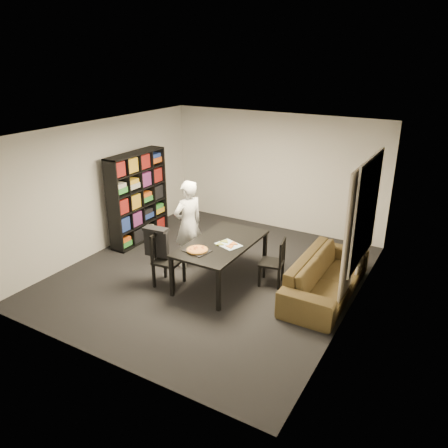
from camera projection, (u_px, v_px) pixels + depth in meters
The scene contains 16 objects.
room at pixel (210, 207), 7.50m from camera, with size 5.01×5.51×2.61m.
window_pane at pixel (367, 210), 6.76m from camera, with size 0.02×1.40×1.60m, color black.
window_frame at pixel (367, 210), 6.76m from camera, with size 0.03×1.52×1.72m, color white.
curtain_left at pixel (350, 242), 6.51m from camera, with size 0.03×0.70×2.25m, color beige.
curtain_right at pixel (366, 220), 7.35m from camera, with size 0.03×0.70×2.25m, color beige.
bookshelf at pixel (138, 198), 9.12m from camera, with size 0.35×1.50×1.90m, color black.
dining_table at pixel (221, 246), 7.51m from camera, with size 0.99×1.79×0.74m.
chair_left at pixel (164, 255), 7.47m from camera, with size 0.49×0.49×0.95m.
chair_right at pixel (276, 259), 7.46m from camera, with size 0.46×0.46×0.84m.
draped_jacket at pixel (156, 241), 7.43m from camera, with size 0.45×0.23×0.53m.
person at pixel (188, 224), 8.04m from camera, with size 0.61×0.40×1.66m, color white.
baking_tray at pixel (197, 251), 7.15m from camera, with size 0.40×0.32×0.01m, color black.
pepperoni_pizza at pixel (197, 250), 7.14m from camera, with size 0.35×0.35×0.03m.
kitchen_towel at pixel (229, 245), 7.38m from camera, with size 0.40×0.30×0.01m, color silver.
pizza_slices at pixel (227, 244), 7.39m from camera, with size 0.37×0.31×0.01m, color gold, non-canonical shape.
sofa at pixel (326, 276), 7.23m from camera, with size 2.24×0.87×0.65m, color #3F2E19.
Camera 1 is at (3.75, -6.02, 3.79)m, focal length 35.00 mm.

